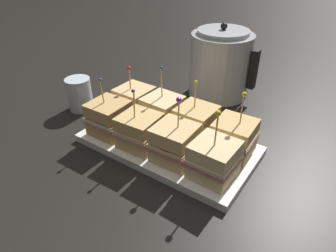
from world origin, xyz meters
TOP-DOWN VIEW (x-y plane):
  - ground_plane at (0.00, 0.00)m, footprint 6.00×6.00m
  - serving_platter at (0.00, 0.00)m, footprint 0.41×0.22m
  - sandwich_front_far_left at (-0.14, -0.05)m, footprint 0.09×0.09m
  - sandwich_front_center_left at (-0.05, -0.05)m, footprint 0.09×0.09m
  - sandwich_front_center_right at (0.05, -0.05)m, footprint 0.09×0.09m
  - sandwich_front_far_right at (0.14, -0.05)m, footprint 0.09×0.09m
  - sandwich_back_far_left at (-0.14, 0.05)m, footprint 0.09×0.09m
  - sandwich_back_center_left at (-0.05, 0.05)m, footprint 0.09×0.09m
  - sandwich_back_center_right at (0.05, 0.05)m, footprint 0.09×0.09m
  - sandwich_back_far_right at (0.14, 0.05)m, footprint 0.09×0.09m
  - kettle_steel at (-0.03, 0.33)m, footprint 0.21×0.19m
  - drinking_glass at (-0.32, 0.01)m, footprint 0.07×0.07m

SIDE VIEW (x-z plane):
  - ground_plane at x=0.00m, z-range 0.00..0.00m
  - serving_platter at x=0.00m, z-range 0.00..0.02m
  - drinking_glass at x=-0.32m, z-range 0.00..0.09m
  - sandwich_front_center_left at x=-0.05m, z-range -0.02..0.13m
  - sandwich_back_far_right at x=0.14m, z-range -0.02..0.13m
  - sandwich_front_far_right at x=0.14m, z-range -0.02..0.13m
  - sandwich_front_far_left at x=-0.14m, z-range -0.01..0.13m
  - sandwich_back_center_left at x=-0.05m, z-range -0.02..0.14m
  - sandwich_back_center_right at x=0.05m, z-range -0.01..0.13m
  - sandwich_back_far_left at x=-0.14m, z-range -0.01..0.13m
  - sandwich_front_center_right at x=0.05m, z-range -0.02..0.13m
  - kettle_steel at x=-0.03m, z-range -0.01..0.21m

